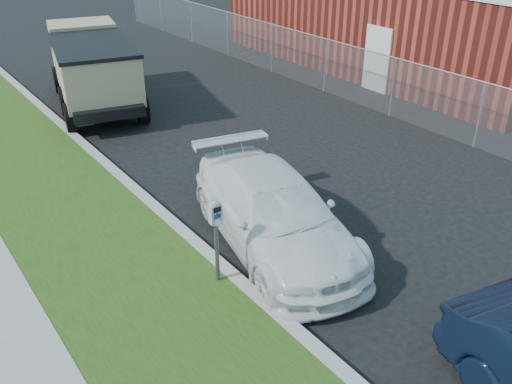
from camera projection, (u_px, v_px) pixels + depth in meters
ground at (341, 235)px, 10.97m from camera, size 120.00×120.00×0.00m
streetside at (30, 285)px, 9.45m from camera, size 6.12×50.00×0.15m
chainlink_fence at (326, 55)px, 18.42m from camera, size 0.06×30.06×30.00m
brick_building at (420, 6)px, 21.84m from camera, size 9.20×14.20×4.17m
parking_meter at (216, 224)px, 8.93m from camera, size 0.22×0.16×1.56m
white_wagon at (272, 211)px, 10.38m from camera, size 3.05×5.25×1.43m
dump_truck at (92, 65)px, 17.30m from camera, size 3.51×6.18×2.29m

